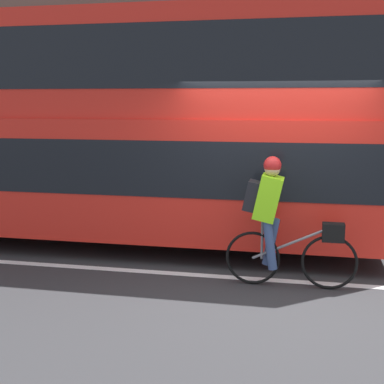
% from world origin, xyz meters
% --- Properties ---
extents(ground_plane, '(80.00, 80.00, 0.00)m').
position_xyz_m(ground_plane, '(0.00, 0.00, 0.00)').
color(ground_plane, '#2D2D30').
extents(road_center_line, '(50.00, 0.14, 0.01)m').
position_xyz_m(road_center_line, '(0.00, 0.14, 0.00)').
color(road_center_line, silver).
rests_on(road_center_line, ground_plane).
extents(sidewalk_curb, '(60.00, 2.24, 0.11)m').
position_xyz_m(sidewalk_curb, '(0.00, 5.89, 0.06)').
color(sidewalk_curb, gray).
rests_on(sidewalk_curb, ground_plane).
extents(building_facade, '(60.00, 0.30, 9.21)m').
position_xyz_m(building_facade, '(0.00, 7.16, 4.61)').
color(building_facade, brown).
rests_on(building_facade, ground_plane).
extents(bus, '(10.71, 2.61, 3.51)m').
position_xyz_m(bus, '(-3.74, 1.69, 1.95)').
color(bus, black).
rests_on(bus, ground_plane).
extents(cyclist_on_bike, '(1.59, 0.32, 1.60)m').
position_xyz_m(cyclist_on_bike, '(0.07, -0.05, 0.87)').
color(cyclist_on_bike, black).
rests_on(cyclist_on_bike, ground_plane).
extents(trash_bin, '(0.47, 0.47, 0.87)m').
position_xyz_m(trash_bin, '(-6.47, 5.77, 0.55)').
color(trash_bin, '#515156').
rests_on(trash_bin, sidewalk_curb).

